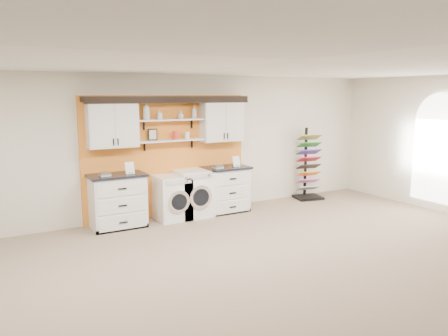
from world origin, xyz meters
TOP-DOWN VIEW (x-y plane):
  - floor at (0.00, 0.00)m, footprint 10.00×10.00m
  - ceiling at (0.00, 0.00)m, footprint 10.00×10.00m
  - wall_back at (0.00, 4.00)m, footprint 10.00×0.00m
  - accent_panel at (0.00, 3.96)m, footprint 3.40×0.07m
  - upper_cabinet_left at (-1.13, 3.79)m, footprint 0.90×0.35m
  - upper_cabinet_right at (1.13, 3.79)m, footprint 0.90×0.35m
  - shelf_lower at (0.00, 3.80)m, footprint 1.32×0.28m
  - shelf_upper at (0.00, 3.80)m, footprint 1.32×0.28m
  - crown_molding at (0.00, 3.81)m, footprint 3.30×0.41m
  - window_arched at (4.94, 1.50)m, footprint 0.06×1.10m
  - picture_frame at (-0.35, 3.85)m, footprint 0.18×0.02m
  - canister_red at (0.10, 3.80)m, footprint 0.11×0.11m
  - canister_cream at (0.35, 3.80)m, footprint 0.10×0.10m
  - base_cabinet_left at (-1.13, 3.64)m, footprint 1.01×0.66m
  - base_cabinet_right at (1.13, 3.64)m, footprint 0.96×0.66m
  - washer at (-0.06, 3.64)m, footprint 0.62×0.71m
  - dryer at (0.39, 3.64)m, footprint 0.67×0.71m
  - sample_rack at (3.38, 3.68)m, footprint 0.70×0.62m
  - soap_bottle_a at (-0.48, 3.80)m, footprint 0.15×0.15m
  - soap_bottle_b at (-0.22, 3.80)m, footprint 0.09×0.09m
  - soap_bottle_c at (0.22, 3.80)m, footprint 0.15×0.15m
  - soap_bottle_d at (0.51, 3.80)m, footprint 0.13×0.13m

SIDE VIEW (x-z plane):
  - floor at x=0.00m, z-range 0.00..0.00m
  - washer at x=-0.06m, z-range 0.00..0.86m
  - dryer at x=0.39m, z-range 0.00..0.94m
  - base_cabinet_right at x=1.13m, z-range 0.00..0.94m
  - base_cabinet_left at x=-1.13m, z-range 0.00..0.99m
  - sample_rack at x=3.38m, z-range -0.30..1.35m
  - accent_panel at x=0.00m, z-range 0.00..2.40m
  - window_arched at x=4.94m, z-range 0.26..2.51m
  - wall_back at x=0.00m, z-range -3.60..6.40m
  - shelf_lower at x=0.00m, z-range 1.52..1.54m
  - canister_cream at x=0.35m, z-range 1.54..1.69m
  - canister_red at x=0.10m, z-range 1.54..1.71m
  - picture_frame at x=-0.35m, z-range 1.54..1.77m
  - upper_cabinet_left at x=-1.13m, z-range 1.46..2.30m
  - upper_cabinet_right at x=1.13m, z-range 1.46..2.30m
  - shelf_upper at x=0.00m, z-range 1.92..1.94m
  - soap_bottle_c at x=0.22m, z-range 1.94..2.09m
  - soap_bottle_b at x=-0.22m, z-range 1.95..2.12m
  - soap_bottle_d at x=0.51m, z-range 1.94..2.20m
  - soap_bottle_a at x=-0.48m, z-range 1.95..2.28m
  - crown_molding at x=0.00m, z-range 2.26..2.39m
  - ceiling at x=0.00m, z-range 2.80..2.80m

